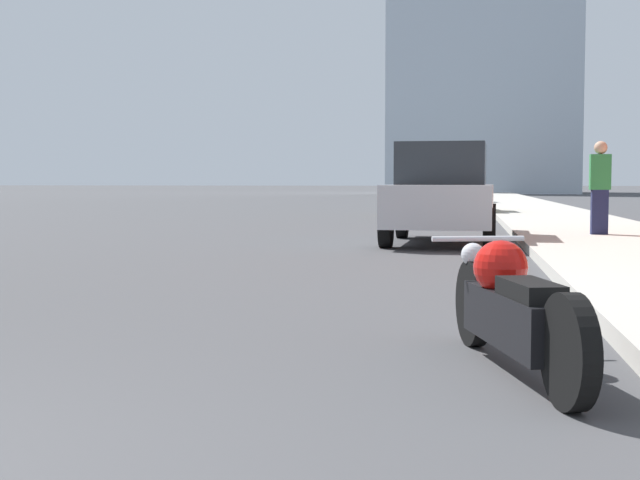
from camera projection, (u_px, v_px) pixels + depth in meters
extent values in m
cube|color=#B2ADA3|center=(517.00, 203.00, 41.19)|extent=(3.20, 240.00, 0.15)
cylinder|color=black|center=(473.00, 303.00, 6.01)|extent=(0.24, 0.58, 0.58)
cylinder|color=black|center=(569.00, 352.00, 4.31)|extent=(0.24, 0.58, 0.58)
cube|color=black|center=(513.00, 319.00, 5.16)|extent=(0.56, 1.32, 0.31)
sphere|color=red|center=(501.00, 267.00, 5.40)|extent=(0.33, 0.33, 0.33)
cube|color=black|center=(530.00, 290.00, 4.86)|extent=(0.36, 0.63, 0.10)
sphere|color=silver|center=(473.00, 255.00, 6.01)|extent=(0.16, 0.16, 0.16)
cylinder|color=silver|center=(478.00, 239.00, 5.89)|extent=(0.61, 0.19, 0.04)
cube|color=#BCBCC1|center=(442.00, 204.00, 15.89)|extent=(1.95, 4.26, 0.71)
cube|color=#23282D|center=(442.00, 164.00, 15.84)|extent=(1.59, 2.07, 0.73)
cylinder|color=black|center=(402.00, 221.00, 17.35)|extent=(0.23, 0.69, 0.68)
cylinder|color=black|center=(490.00, 221.00, 17.02)|extent=(0.23, 0.69, 0.68)
cylinder|color=black|center=(386.00, 227.00, 14.80)|extent=(0.23, 0.69, 0.68)
cylinder|color=black|center=(489.00, 228.00, 14.47)|extent=(0.23, 0.69, 0.68)
cube|color=gold|center=(456.00, 196.00, 28.76)|extent=(2.06, 4.14, 0.63)
cube|color=#23282D|center=(456.00, 174.00, 28.71)|extent=(1.68, 2.02, 0.75)
cylinder|color=black|center=(427.00, 204.00, 30.12)|extent=(0.23, 0.64, 0.63)
cylinder|color=black|center=(480.00, 205.00, 29.93)|extent=(0.23, 0.64, 0.63)
cylinder|color=black|center=(428.00, 207.00, 27.63)|extent=(0.23, 0.64, 0.63)
cylinder|color=black|center=(486.00, 207.00, 27.44)|extent=(0.23, 0.64, 0.63)
cube|color=silver|center=(454.00, 191.00, 40.85)|extent=(2.13, 4.48, 0.65)
cube|color=#23282D|center=(454.00, 176.00, 40.81)|extent=(1.72, 2.19, 0.71)
cylinder|color=black|center=(434.00, 197.00, 42.31)|extent=(0.24, 0.67, 0.66)
cylinder|color=black|center=(472.00, 197.00, 42.13)|extent=(0.24, 0.67, 0.66)
cylinder|color=black|center=(435.00, 198.00, 39.62)|extent=(0.24, 0.67, 0.66)
cylinder|color=black|center=(476.00, 199.00, 39.43)|extent=(0.24, 0.67, 0.66)
cube|color=#1E3899|center=(454.00, 189.00, 52.78)|extent=(1.98, 4.46, 0.62)
cube|color=#23282D|center=(454.00, 179.00, 52.74)|extent=(1.63, 2.16, 0.62)
cylinder|color=black|center=(439.00, 194.00, 54.26)|extent=(0.22, 0.61, 0.61)
cylinder|color=black|center=(468.00, 194.00, 54.05)|extent=(0.22, 0.61, 0.61)
cylinder|color=black|center=(439.00, 195.00, 51.56)|extent=(0.22, 0.61, 0.61)
cylinder|color=black|center=(470.00, 195.00, 51.34)|extent=(0.22, 0.61, 0.61)
cube|color=#1E6B33|center=(456.00, 187.00, 65.13)|extent=(1.82, 4.01, 0.64)
cube|color=#23282D|center=(456.00, 178.00, 65.09)|extent=(1.53, 1.93, 0.75)
cylinder|color=black|center=(445.00, 192.00, 66.51)|extent=(0.21, 0.63, 0.63)
cylinder|color=black|center=(468.00, 192.00, 66.23)|extent=(0.21, 0.63, 0.63)
cylinder|color=black|center=(444.00, 192.00, 64.08)|extent=(0.21, 0.63, 0.63)
cylinder|color=black|center=(468.00, 192.00, 63.80)|extent=(0.21, 0.63, 0.63)
cube|color=#1E2347|center=(599.00, 212.00, 16.04)|extent=(0.29, 0.20, 0.81)
cube|color=#2D7F42|center=(600.00, 172.00, 15.99)|extent=(0.36, 0.20, 0.64)
sphere|color=tan|center=(601.00, 148.00, 15.96)|extent=(0.23, 0.23, 0.23)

